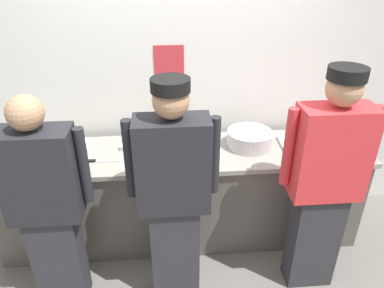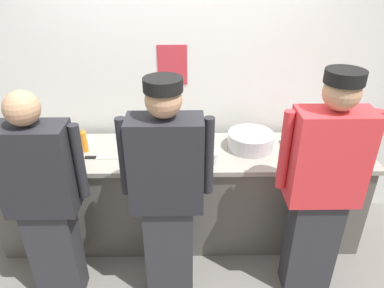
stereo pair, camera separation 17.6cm
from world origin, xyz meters
name	(u,v)px [view 1 (the left image)]	position (x,y,z in m)	size (l,w,h in m)	color
ground_plane	(185,260)	(0.00, 0.00, 0.00)	(9.00, 9.00, 0.00)	slate
wall_back	(178,78)	(0.00, 0.82, 1.36)	(4.90, 0.11, 2.73)	silver
prep_counter	(182,194)	(0.00, 0.35, 0.44)	(3.13, 0.67, 0.88)	#56514C
chef_near_left	(47,206)	(-0.93, -0.28, 0.87)	(0.61, 0.24, 1.65)	#2D2D33
chef_center	(174,194)	(-0.09, -0.28, 0.92)	(0.62, 0.24, 1.73)	#2D2D33
chef_far_right	(325,181)	(0.97, -0.25, 0.94)	(0.63, 0.24, 1.76)	#2D2D33
plate_stack_front	(53,163)	(-1.01, 0.22, 0.91)	(0.21, 0.21, 0.05)	white
plate_stack_rear	(196,143)	(0.13, 0.46, 0.91)	(0.21, 0.21, 0.05)	white
mixing_bowl_steel	(249,139)	(0.58, 0.40, 0.95)	(0.38, 0.38, 0.14)	#B7BABF
sheet_tray	(310,145)	(1.10, 0.35, 0.90)	(0.50, 0.32, 0.02)	#B7BABF
squeeze_bottle_primary	(82,144)	(-0.80, 0.37, 0.98)	(0.05, 0.05, 0.21)	orange
squeeze_bottle_secondary	(174,142)	(-0.06, 0.37, 0.97)	(0.06, 0.06, 0.18)	#56A333
ramekin_yellow_sauce	(85,143)	(-0.82, 0.53, 0.91)	(0.09, 0.09, 0.04)	white
ramekin_red_sauce	(13,168)	(-1.29, 0.17, 0.91)	(0.10, 0.10, 0.04)	white
ramekin_green_sauce	(125,147)	(-0.47, 0.43, 0.91)	(0.09, 0.09, 0.04)	white
ramekin_orange_sauce	(26,147)	(-1.29, 0.50, 0.91)	(0.08, 0.08, 0.05)	white
deli_cup	(216,156)	(0.26, 0.17, 0.93)	(0.09, 0.09, 0.09)	white
chefs_knife	(99,161)	(-0.66, 0.25, 0.89)	(0.28, 0.03, 0.02)	#B7BABF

